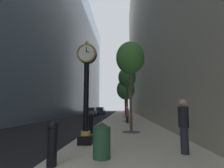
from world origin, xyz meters
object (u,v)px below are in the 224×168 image
bollard_nearest (52,142)px  street_tree_far (125,94)px  bollard_third (91,123)px  car_blue_near (100,111)px  car_grey_mid (91,112)px  pedestrian_by_clock (184,124)px  street_tree_mid_near (127,78)px  street_tree_near (130,59)px  trash_bin (102,140)px  street_tree_mid_far (126,89)px  pedestrian_walking (127,114)px  street_clock (86,86)px

bollard_nearest → street_tree_far: bearing=85.8°
bollard_nearest → bollard_third: size_ratio=1.00×
bollard_nearest → car_blue_near: bearing=95.2°
car_grey_mid → pedestrian_by_clock: bearing=-73.8°
street_tree_mid_near → bollard_nearest: bearing=-98.9°
street_tree_near → street_tree_mid_near: street_tree_mid_near is taller
street_tree_far → trash_bin: street_tree_far is taller
bollard_nearest → street_tree_far: size_ratio=0.22×
street_tree_near → street_tree_far: (0.00, 25.35, -0.39)m
street_tree_far → street_tree_mid_near: bearing=-90.0°
street_tree_mid_far → pedestrian_walking: (-0.07, -10.40, -3.43)m
bollard_nearest → pedestrian_walking: 13.19m
bollard_third → pedestrian_by_clock: size_ratio=0.64×
street_tree_near → car_blue_near: (-5.67, 30.51, -3.90)m
street_tree_near → pedestrian_walking: 7.49m
street_tree_mid_far → trash_bin: size_ratio=5.60×
bollard_third → street_clock: bearing=-84.3°
car_blue_near → car_grey_mid: bearing=-92.9°
bollard_third → trash_bin: bearing=-76.4°
street_clock → car_blue_near: bearing=96.1°
street_clock → street_tree_mid_far: 20.81m
street_tree_mid_near → street_tree_far: bearing=90.0°
street_clock → bollard_third: (-0.29, 2.94, -1.79)m
street_tree_far → street_tree_near: bearing=-90.0°
street_tree_mid_near → trash_bin: bearing=-94.6°
bollard_third → car_blue_near: size_ratio=0.27×
bollard_third → car_grey_mid: size_ratio=0.28×
street_clock → street_tree_mid_near: street_tree_mid_near is taller
street_tree_mid_far → bollard_nearest: bearing=-95.7°
bollard_third → street_tree_near: (2.33, 0.79, 3.96)m
trash_bin → pedestrian_walking: (1.07, 12.21, 0.29)m
trash_bin → street_tree_mid_far: bearing=87.1°
bollard_third → trash_bin: 5.07m
car_grey_mid → street_clock: bearing=-80.6°
bollard_nearest → car_blue_near: size_ratio=0.27×
bollard_third → street_tree_mid_far: street_tree_mid_far is taller
pedestrian_by_clock → car_blue_near: bearing=101.4°
street_tree_near → street_clock: bearing=-118.7°
bollard_nearest → street_tree_mid_far: (2.33, 23.40, 3.65)m
bollard_nearest → street_tree_mid_far: 23.80m
bollard_nearest → trash_bin: 1.43m
street_tree_far → pedestrian_walking: street_tree_far is taller
bollard_third → pedestrian_by_clock: bearing=-48.0°
street_tree_mid_far → car_blue_near: size_ratio=1.38×
street_tree_near → street_tree_mid_near: 8.45m
bollard_third → trash_bin: (1.19, -4.92, -0.06)m
street_tree_far → trash_bin: size_ratio=5.03×
pedestrian_walking → car_blue_near: 24.65m
street_tree_mid_far → street_tree_far: bearing=90.0°
street_tree_near → street_tree_mid_near: (0.00, 8.45, 0.15)m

